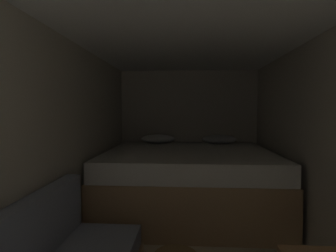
{
  "coord_description": "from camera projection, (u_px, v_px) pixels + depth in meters",
  "views": [
    {
      "loc": [
        -0.03,
        -0.42,
        1.34
      ],
      "look_at": [
        -0.23,
        2.57,
        1.17
      ],
      "focal_mm": 29.7,
      "sensor_mm": 36.0,
      "label": 1
    }
  ],
  "objects": [
    {
      "name": "ceiling_slab",
      "position": [
        191.0,
        21.0,
        2.17
      ],
      "size": [
        2.39,
        4.98,
        0.05
      ],
      "primitive_type": "cube",
      "color": "white",
      "rests_on": "wall_left"
    },
    {
      "name": "wall_left",
      "position": [
        49.0,
        151.0,
        2.31
      ],
      "size": [
        0.05,
        4.98,
        2.01
      ],
      "primitive_type": "cube",
      "color": "beige",
      "rests_on": "ground"
    },
    {
      "name": "bed",
      "position": [
        189.0,
        180.0,
        3.72
      ],
      "size": [
        2.17,
        1.98,
        0.96
      ],
      "color": "tan",
      "rests_on": "ground"
    },
    {
      "name": "wall_back",
      "position": [
        188.0,
        130.0,
        4.74
      ],
      "size": [
        2.39,
        0.05,
        2.01
      ],
      "primitive_type": "cube",
      "color": "beige",
      "rests_on": "ground"
    }
  ]
}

